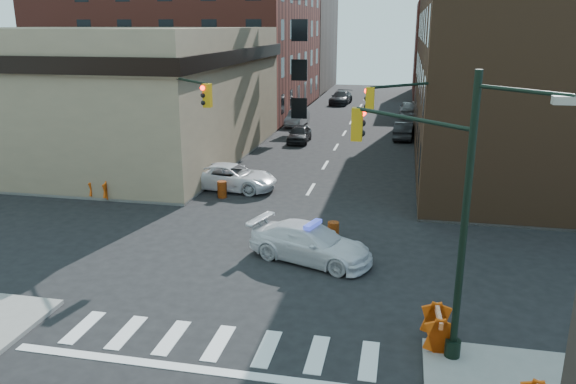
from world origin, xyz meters
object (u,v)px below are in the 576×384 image
at_px(pedestrian_a, 178,184).
at_px(pedestrian_b, 148,166).
at_px(police_car, 311,243).
at_px(barricade_se_a, 438,328).
at_px(barrel_bank, 222,189).
at_px(parked_car_enear, 404,131).
at_px(parked_car_wfar, 297,118).
at_px(barricade_nw_a, 143,180).
at_px(pickup, 232,177).
at_px(parked_car_wnear, 299,134).
at_px(barrel_road, 333,232).

xyz_separation_m(pedestrian_a, pedestrian_b, (-3.13, 3.02, 0.08)).
distance_m(police_car, barricade_se_a, 7.34).
distance_m(police_car, pedestrian_b, 14.54).
bearing_deg(barrel_bank, police_car, -50.45).
distance_m(parked_car_enear, pedestrian_b, 22.82).
bearing_deg(parked_car_wfar, barricade_se_a, -70.14).
xyz_separation_m(police_car, barrel_bank, (-6.22, 7.53, -0.28)).
bearing_deg(barricade_nw_a, pedestrian_a, -18.30).
bearing_deg(pickup, parked_car_wfar, 6.96).
bearing_deg(parked_car_wnear, barrel_bank, -96.34).
xyz_separation_m(pickup, barricade_nw_a, (-4.99, -1.17, -0.15)).
relative_size(pickup, barrel_bank, 5.68).
relative_size(pickup, barricade_se_a, 3.91).
bearing_deg(barricade_nw_a, pedestrian_b, 113.16).
distance_m(barricade_se_a, barricade_nw_a, 20.96).
distance_m(police_car, parked_car_wnear, 23.93).
bearing_deg(pedestrian_a, barricade_se_a, -2.11).
bearing_deg(pedestrian_a, pedestrian_b, 176.09).
relative_size(pedestrian_a, barricade_se_a, 1.33).
relative_size(parked_car_enear, barrel_road, 4.87).
bearing_deg(barrel_bank, parked_car_wnear, 85.09).
height_order(pedestrian_a, pedestrian_b, pedestrian_b).
distance_m(pickup, parked_car_wfar, 21.83).
height_order(barricade_se_a, barricade_nw_a, barricade_se_a).
relative_size(police_car, pickup, 0.98).
height_order(parked_car_wfar, barricade_se_a, parked_car_wfar).
bearing_deg(pickup, barricade_nw_a, 109.41).
xyz_separation_m(pickup, pedestrian_b, (-5.14, -0.11, 0.40)).
xyz_separation_m(pedestrian_b, barricade_nw_a, (0.15, -1.06, -0.55)).
relative_size(police_car, parked_car_wfar, 1.17).
relative_size(barrel_bank, barricade_se_a, 0.69).
distance_m(pickup, parked_car_enear, 19.77).
height_order(parked_car_wnear, barricade_nw_a, parked_car_wnear).
bearing_deg(barrel_road, barricade_se_a, -62.52).
distance_m(pedestrian_b, barricade_nw_a, 1.21).
bearing_deg(parked_car_enear, barricade_se_a, 95.74).
bearing_deg(barricade_se_a, barricade_nw_a, 46.02).
xyz_separation_m(police_car, pedestrian_b, (-11.33, 9.11, 0.38)).
bearing_deg(parked_car_enear, parked_car_wnear, 23.62).
distance_m(parked_car_wfar, parked_car_enear, 10.94).
relative_size(police_car, parked_car_enear, 1.18).
xyz_separation_m(barrel_road, barrel_bank, (-6.85, 5.28, 0.02)).
xyz_separation_m(pedestrian_a, barrel_bank, (1.98, 1.44, -0.58)).
bearing_deg(pedestrian_b, parked_car_wfar, 64.61).
xyz_separation_m(police_car, parked_car_wfar, (-6.49, 31.04, -0.02)).
height_order(parked_car_enear, barricade_nw_a, parked_car_enear).
bearing_deg(pedestrian_b, parked_car_enear, 36.65).
bearing_deg(barricade_se_a, barrel_bank, 36.47).
xyz_separation_m(pedestrian_a, barricade_se_a, (12.92, -11.70, -0.39)).
height_order(pedestrian_a, barricade_nw_a, pedestrian_a).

